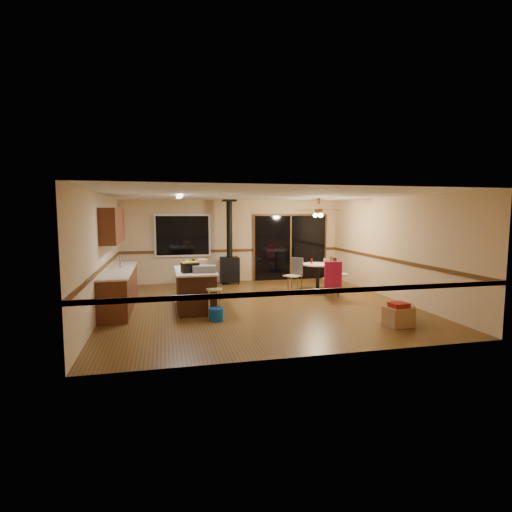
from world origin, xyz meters
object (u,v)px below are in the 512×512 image
object	(u,v)px
toolbox_black	(190,268)
chair_left	(295,270)
blue_bucket	(216,314)
chair_near	(333,275)
toolbox_grey	(204,269)
dining_table	(318,273)
box_under_window	(197,278)
bar_stool	(214,303)
box_corner_b	(403,312)
box_corner_a	(398,317)
kitchen_island	(195,289)
chair_right	(334,269)
wood_stove	(230,260)

from	to	relation	value
toolbox_black	chair_left	world-z (taller)	toolbox_black
blue_bucket	chair_near	world-z (taller)	chair_near
toolbox_grey	dining_table	xyz separation A→B (m)	(3.34, 1.73, -0.45)
chair_near	box_under_window	distance (m)	4.26
bar_stool	blue_bucket	world-z (taller)	bar_stool
box_corner_b	chair_left	bearing A→B (deg)	108.68
bar_stool	box_corner_a	distance (m)	3.70
kitchen_island	box_corner_b	world-z (taller)	kitchen_island
kitchen_island	chair_right	distance (m)	4.26
chair_left	chair_right	size ratio (longest dim) A/B	0.80
bar_stool	blue_bucket	bearing A→B (deg)	-87.84
bar_stool	dining_table	size ratio (longest dim) A/B	0.72
dining_table	box_corner_b	xyz separation A→B (m)	(0.55, -3.28, -0.36)
dining_table	chair_right	xyz separation A→B (m)	(0.52, 0.09, 0.07)
wood_stove	blue_bucket	distance (m)	4.33
toolbox_black	chair_near	size ratio (longest dim) A/B	0.53
chair_left	box_under_window	size ratio (longest dim) A/B	1.09
chair_left	toolbox_black	bearing A→B (deg)	-149.08
bar_stool	dining_table	world-z (taller)	dining_table
box_under_window	blue_bucket	bearing A→B (deg)	-89.28
wood_stove	box_corner_a	distance (m)	5.92
box_corner_b	chair_right	bearing A→B (deg)	90.49
kitchen_island	bar_stool	size ratio (longest dim) A/B	2.71
dining_table	box_corner_b	distance (m)	3.34
wood_stove	toolbox_grey	size ratio (longest dim) A/B	5.14
box_corner_a	chair_near	bearing A→B (deg)	93.47
kitchen_island	box_under_window	distance (m)	3.12
toolbox_grey	blue_bucket	xyz separation A→B (m)	(0.16, -0.68, -0.85)
wood_stove	toolbox_grey	world-z (taller)	wood_stove
toolbox_black	box_corner_b	size ratio (longest dim) A/B	0.89
box_corner_a	box_corner_b	xyz separation A→B (m)	(0.33, 0.34, -0.02)
box_under_window	box_corner_b	xyz separation A→B (m)	(3.78, -5.08, -0.04)
chair_near	kitchen_island	bearing A→B (deg)	-173.38
toolbox_grey	toolbox_black	xyz separation A→B (m)	(-0.30, 0.08, 0.03)
dining_table	chair_right	world-z (taller)	chair_right
wood_stove	dining_table	size ratio (longest dim) A/B	2.94
chair_left	box_corner_a	size ratio (longest dim) A/B	1.15
kitchen_island	blue_bucket	xyz separation A→B (m)	(0.33, -1.12, -0.33)
toolbox_grey	chair_left	xyz separation A→B (m)	(2.73, 1.89, -0.39)
kitchen_island	toolbox_grey	distance (m)	0.71
chair_near	box_corner_b	world-z (taller)	chair_near
toolbox_black	bar_stool	xyz separation A→B (m)	(0.46, -0.52, -0.69)
chair_left	chair_right	xyz separation A→B (m)	(1.13, -0.07, 0.01)
toolbox_grey	chair_near	world-z (taller)	toolbox_grey
kitchen_island	dining_table	size ratio (longest dim) A/B	1.96
dining_table	toolbox_black	bearing A→B (deg)	-155.53
blue_bucket	chair_left	distance (m)	3.66
box_under_window	toolbox_black	bearing A→B (deg)	-96.77
chair_near	box_corner_b	distance (m)	2.49
blue_bucket	box_corner_a	world-z (taller)	box_corner_a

